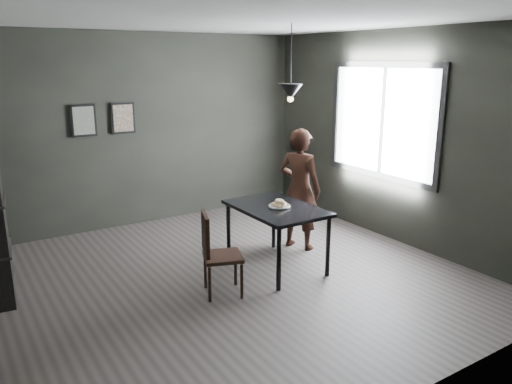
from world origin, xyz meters
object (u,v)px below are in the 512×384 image
cafe_table (276,213)px  woman (300,189)px  white_plate (280,207)px  pendant_lamp (291,92)px  wood_chair (215,249)px

cafe_table → woman: (0.62, 0.37, 0.12)m
white_plate → woman: woman is taller
white_plate → pendant_lamp: pendant_lamp is taller
cafe_table → white_plate: 0.09m
pendant_lamp → white_plate: bearing=-149.2°
cafe_table → pendant_lamp: pendant_lamp is taller
cafe_table → white_plate: size_ratio=5.22×
woman → pendant_lamp: pendant_lamp is taller
woman → pendant_lamp: size_ratio=1.83×
woman → wood_chair: size_ratio=1.77×
cafe_table → white_plate: (0.02, -0.04, 0.08)m
cafe_table → wood_chair: 1.00m
wood_chair → pendant_lamp: bearing=35.9°
white_plate → wood_chair: size_ratio=0.26×
wood_chair → cafe_table: bearing=34.5°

